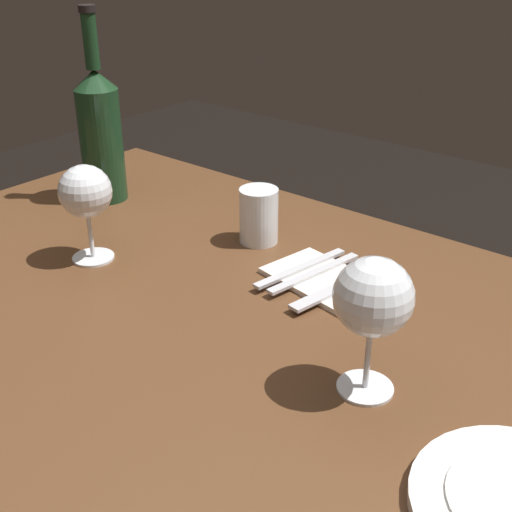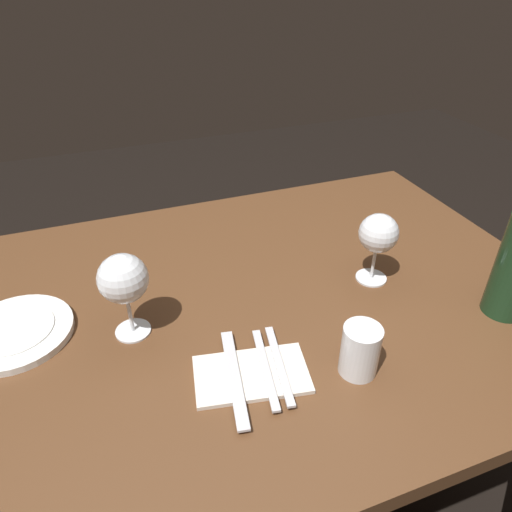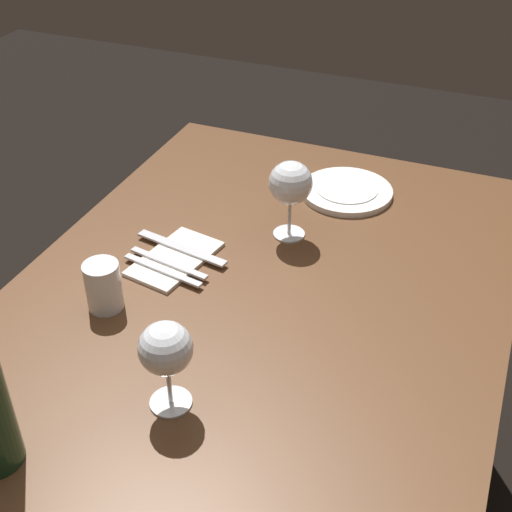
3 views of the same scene
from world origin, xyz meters
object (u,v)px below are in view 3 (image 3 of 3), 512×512
at_px(fork_inner, 169,263).
at_px(fork_outer, 163,270).
at_px(dinner_plate, 347,191).
at_px(table_knife, 182,248).
at_px(wine_glass_right, 166,350).
at_px(water_tumbler, 104,289).
at_px(folded_napkin, 175,259).
at_px(wine_glass_left, 291,184).

height_order(fork_inner, fork_outer, same).
relative_size(dinner_plate, table_knife, 0.99).
relative_size(wine_glass_right, fork_inner, 0.87).
height_order(water_tumbler, folded_napkin, water_tumbler).
bearing_deg(fork_outer, wine_glass_left, -38.96).
relative_size(folded_napkin, fork_outer, 1.15).
relative_size(wine_glass_left, folded_napkin, 0.81).
xyz_separation_m(folded_napkin, fork_inner, (-0.03, 0.00, 0.01)).
height_order(wine_glass_left, water_tumbler, wine_glass_left).
height_order(wine_glass_right, water_tumbler, wine_glass_right).
distance_m(wine_glass_left, fork_inner, 0.29).
xyz_separation_m(dinner_plate, fork_inner, (-0.40, 0.24, 0.00)).
distance_m(dinner_plate, folded_napkin, 0.45).
bearing_deg(wine_glass_right, table_knife, 24.59).
relative_size(wine_glass_left, dinner_plate, 0.81).
height_order(wine_glass_right, fork_outer, wine_glass_right).
xyz_separation_m(wine_glass_right, fork_inner, (0.31, 0.17, -0.10)).
bearing_deg(table_knife, wine_glass_left, -51.77).
bearing_deg(fork_inner, wine_glass_right, -151.70).
xyz_separation_m(water_tumbler, fork_inner, (0.15, -0.05, -0.03)).
xyz_separation_m(water_tumbler, fork_outer, (0.12, -0.05, -0.03)).
bearing_deg(folded_napkin, fork_outer, 180.00).
height_order(folded_napkin, fork_outer, fork_outer).
relative_size(dinner_plate, folded_napkin, 1.00).
bearing_deg(fork_outer, fork_inner, 0.00).
height_order(folded_napkin, fork_inner, fork_inner).
bearing_deg(wine_glass_left, fork_inner, 137.63).
distance_m(wine_glass_left, fork_outer, 0.30).
bearing_deg(water_tumbler, dinner_plate, -28.09).
xyz_separation_m(wine_glass_right, dinner_plate, (0.71, -0.08, -0.10)).
bearing_deg(dinner_plate, table_knife, 144.85).
xyz_separation_m(wine_glass_left, fork_outer, (-0.22, 0.18, -0.11)).
height_order(wine_glass_left, fork_inner, wine_glass_left).
distance_m(wine_glass_right, folded_napkin, 0.39).
bearing_deg(wine_glass_left, dinner_plate, -17.62).
relative_size(fork_inner, table_knife, 0.85).
bearing_deg(dinner_plate, fork_outer, 150.24).
relative_size(wine_glass_right, fork_outer, 0.87).
xyz_separation_m(dinner_plate, folded_napkin, (-0.38, 0.24, -0.00)).
height_order(dinner_plate, fork_inner, dinner_plate).
distance_m(wine_glass_right, fork_inner, 0.37).
bearing_deg(fork_outer, folded_napkin, 0.00).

